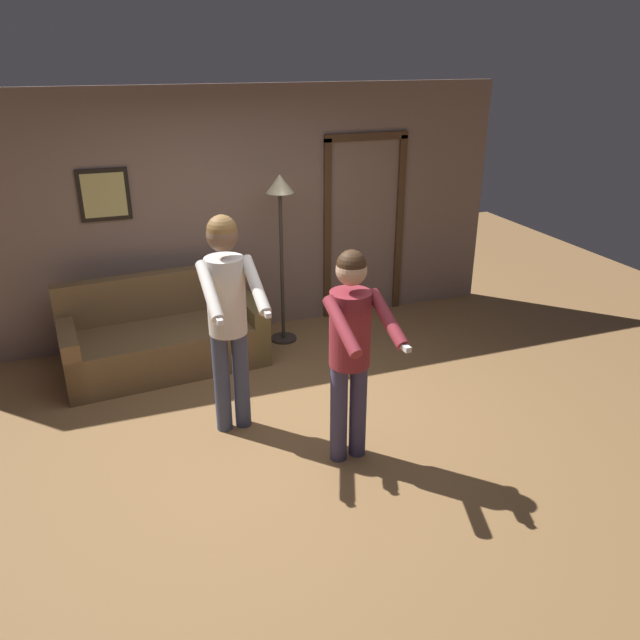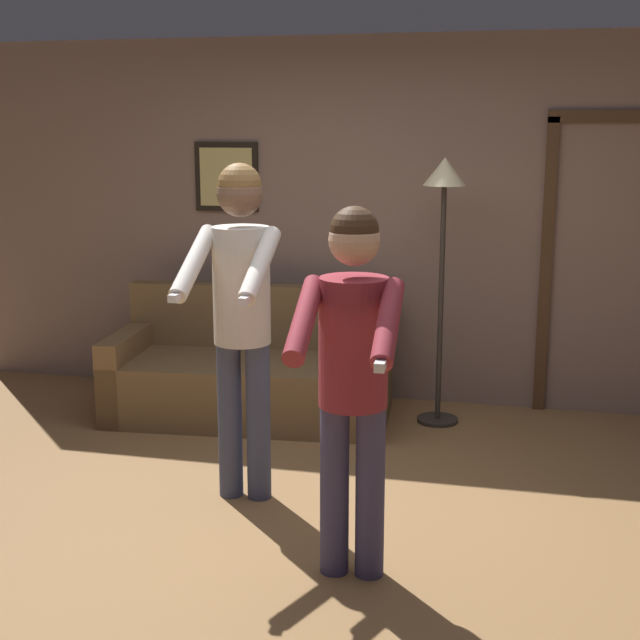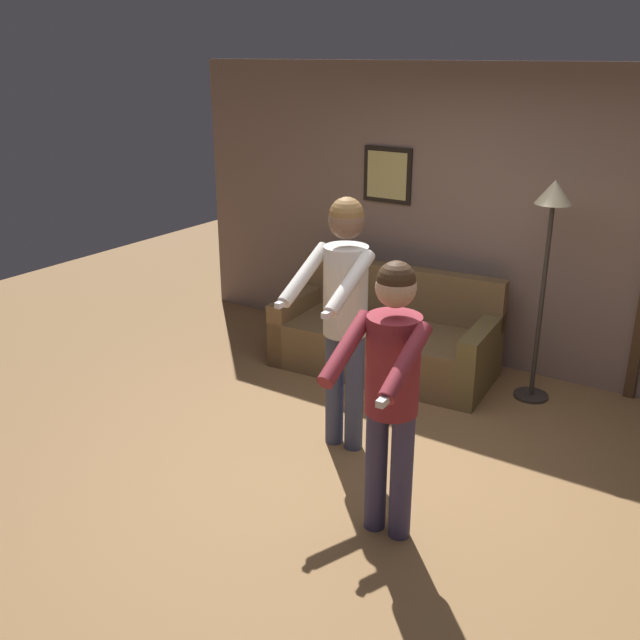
# 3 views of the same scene
# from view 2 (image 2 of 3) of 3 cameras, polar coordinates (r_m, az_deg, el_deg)

# --- Properties ---
(ground_plane) EXTENTS (12.00, 12.00, 0.00)m
(ground_plane) POSITION_cam_2_polar(r_m,az_deg,el_deg) (4.65, -1.54, -12.92)
(ground_plane) COLOR olive
(back_wall_assembly) EXTENTS (6.40, 0.10, 2.60)m
(back_wall_assembly) POSITION_cam_2_polar(r_m,az_deg,el_deg) (6.45, 3.68, 6.26)
(back_wall_assembly) COLOR #856C60
(back_wall_assembly) RESTS_ON ground_plane
(couch) EXTENTS (1.96, 1.00, 0.87)m
(couch) POSITION_cam_2_polar(r_m,az_deg,el_deg) (6.20, -4.41, -3.66)
(couch) COLOR brown
(couch) RESTS_ON ground_plane
(torchiere_lamp) EXTENTS (0.28, 0.28, 1.78)m
(torchiere_lamp) POSITION_cam_2_polar(r_m,az_deg,el_deg) (5.89, 7.91, 6.75)
(torchiere_lamp) COLOR #332D28
(torchiere_lamp) RESTS_ON ground_plane
(person_standing_left) EXTENTS (0.44, 0.71, 1.80)m
(person_standing_left) POSITION_cam_2_polar(r_m,az_deg,el_deg) (4.64, -5.10, 1.36)
(person_standing_left) COLOR #414966
(person_standing_left) RESTS_ON ground_plane
(person_standing_right) EXTENTS (0.45, 0.66, 1.66)m
(person_standing_right) POSITION_cam_2_polar(r_m,az_deg,el_deg) (3.82, 2.11, -2.64)
(person_standing_right) COLOR #423E64
(person_standing_right) RESTS_ON ground_plane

